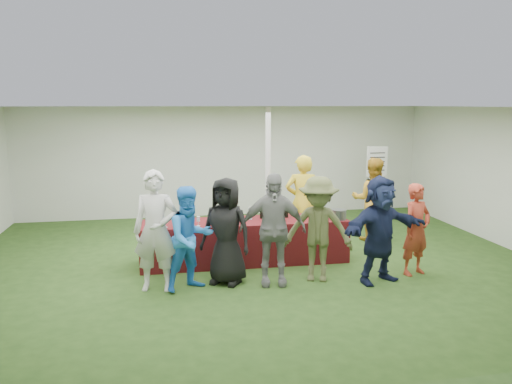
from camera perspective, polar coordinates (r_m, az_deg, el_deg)
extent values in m
plane|color=#284719|center=(8.79, -0.27, -8.22)|extent=(60.00, 60.00, 0.00)
plane|color=white|center=(12.39, -3.56, 3.51)|extent=(10.00, 0.00, 10.00)
plane|color=white|center=(4.68, 8.48, -7.55)|extent=(10.00, 0.00, 10.00)
plane|color=white|center=(8.35, -0.29, 9.66)|extent=(10.00, 10.00, 0.00)
cylinder|color=silver|center=(9.72, 1.37, 1.73)|extent=(0.10, 0.10, 2.70)
cube|color=#521314|center=(8.80, -1.29, -5.66)|extent=(3.60, 0.80, 0.75)
cylinder|color=black|center=(8.84, 0.66, -2.34)|extent=(0.07, 0.07, 0.22)
cylinder|color=black|center=(8.81, 0.66, -1.39)|extent=(0.03, 0.03, 0.08)
cylinder|color=maroon|center=(8.80, 0.67, -1.05)|extent=(0.03, 0.03, 0.02)
cylinder|color=black|center=(8.93, 1.24, -2.22)|extent=(0.07, 0.07, 0.22)
cylinder|color=black|center=(8.89, 1.25, -1.28)|extent=(0.03, 0.03, 0.08)
cylinder|color=maroon|center=(8.88, 1.25, -0.95)|extent=(0.03, 0.03, 0.02)
cylinder|color=black|center=(8.88, 2.15, -2.30)|extent=(0.07, 0.07, 0.22)
cylinder|color=black|center=(8.84, 2.16, -1.35)|extent=(0.03, 0.03, 0.08)
cylinder|color=maroon|center=(8.83, 2.16, -1.01)|extent=(0.03, 0.03, 0.02)
cylinder|color=black|center=(8.96, 2.87, -2.19)|extent=(0.07, 0.07, 0.22)
cylinder|color=black|center=(8.93, 2.88, -1.25)|extent=(0.03, 0.03, 0.08)
cylinder|color=maroon|center=(8.92, 2.88, -0.92)|extent=(0.03, 0.03, 0.02)
cylinder|color=black|center=(8.94, 3.49, -2.22)|extent=(0.07, 0.07, 0.22)
cylinder|color=black|center=(8.91, 3.50, -1.28)|extent=(0.03, 0.03, 0.08)
cylinder|color=maroon|center=(8.90, 3.51, -0.95)|extent=(0.03, 0.03, 0.02)
cylinder|color=silver|center=(8.36, -10.27, -3.98)|extent=(0.06, 0.06, 0.00)
cylinder|color=silver|center=(8.35, -10.28, -3.72)|extent=(0.01, 0.01, 0.07)
cylinder|color=silver|center=(8.34, -10.30, -3.19)|extent=(0.06, 0.06, 0.08)
cylinder|color=#400609|center=(8.34, -10.29, -3.39)|extent=(0.05, 0.05, 0.02)
cylinder|color=silver|center=(8.31, -8.59, -4.02)|extent=(0.06, 0.06, 0.00)
cylinder|color=silver|center=(8.30, -8.60, -3.76)|extent=(0.01, 0.01, 0.07)
cylinder|color=silver|center=(8.28, -8.62, -3.22)|extent=(0.06, 0.06, 0.08)
cylinder|color=#400609|center=(8.29, -8.61, -3.42)|extent=(0.05, 0.05, 0.02)
cylinder|color=silver|center=(8.38, -6.60, -3.86)|extent=(0.06, 0.06, 0.00)
cylinder|color=silver|center=(8.37, -6.60, -3.60)|extent=(0.01, 0.01, 0.07)
cylinder|color=silver|center=(8.35, -6.61, -3.07)|extent=(0.06, 0.06, 0.08)
cylinder|color=silver|center=(8.37, -3.11, -3.82)|extent=(0.06, 0.06, 0.00)
cylinder|color=silver|center=(8.36, -3.11, -3.56)|extent=(0.01, 0.01, 0.07)
cylinder|color=silver|center=(8.35, -3.11, -3.02)|extent=(0.06, 0.06, 0.08)
cylinder|color=#400609|center=(8.35, -3.11, -3.22)|extent=(0.05, 0.05, 0.02)
cylinder|color=silver|center=(8.77, 7.15, -3.24)|extent=(0.06, 0.06, 0.00)
cylinder|color=silver|center=(8.76, 7.16, -2.99)|extent=(0.01, 0.01, 0.07)
cylinder|color=silver|center=(8.75, 7.17, -2.48)|extent=(0.06, 0.06, 0.08)
cylinder|color=#400609|center=(8.75, 7.16, -2.67)|extent=(0.05, 0.05, 0.02)
cylinder|color=silver|center=(8.57, 3.05, -3.49)|extent=(0.06, 0.06, 0.00)
cylinder|color=silver|center=(8.56, 3.06, -3.23)|extent=(0.01, 0.01, 0.07)
cylinder|color=silver|center=(8.55, 3.06, -2.71)|extent=(0.06, 0.06, 0.08)
cylinder|color=silver|center=(8.78, -0.67, -2.50)|extent=(0.07, 0.07, 0.20)
cylinder|color=silver|center=(8.75, -0.67, -1.77)|extent=(0.03, 0.03, 0.03)
cube|color=white|center=(9.13, 8.51, -2.67)|extent=(0.25, 0.18, 0.03)
cylinder|color=slate|center=(8.88, 9.43, -2.56)|extent=(0.26, 0.26, 0.18)
cylinder|color=slate|center=(11.84, 12.60, -0.94)|extent=(0.02, 0.02, 1.10)
cylinder|color=slate|center=(12.00, 14.36, -0.86)|extent=(0.02, 0.02, 1.10)
cube|color=white|center=(11.78, 13.66, 3.40)|extent=(0.50, 0.02, 0.70)
cube|color=black|center=(11.75, 13.73, 4.36)|extent=(0.36, 0.01, 0.02)
cube|color=black|center=(11.76, 13.71, 3.88)|extent=(0.36, 0.01, 0.02)
cube|color=black|center=(11.77, 13.69, 3.39)|extent=(0.36, 0.01, 0.02)
cube|color=black|center=(11.78, 13.67, 2.91)|extent=(0.36, 0.01, 0.02)
cube|color=black|center=(11.80, 13.65, 2.43)|extent=(0.36, 0.01, 0.02)
imported|color=yellow|center=(9.61, 5.31, -1.11)|extent=(0.73, 0.54, 1.81)
imported|color=#C08A23|center=(10.38, 13.11, -0.82)|extent=(0.99, 0.89, 1.69)
imported|color=silver|center=(7.52, -11.38, -4.39)|extent=(0.73, 0.55, 1.81)
imported|color=#277EDD|center=(7.50, -7.53, -5.28)|extent=(0.95, 0.87, 1.57)
imported|color=black|center=(7.70, -3.44, -4.47)|extent=(0.97, 0.87, 1.66)
imported|color=gray|center=(7.63, 1.91, -4.27)|extent=(1.06, 0.54, 1.74)
imported|color=#4E542E|center=(7.85, 7.10, -4.23)|extent=(1.22, 0.94, 1.66)
imported|color=#161E3E|center=(7.96, 13.97, -4.18)|extent=(1.64, 0.96, 1.68)
imported|color=#A93723|center=(8.50, 17.86, -4.09)|extent=(0.64, 0.53, 1.50)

